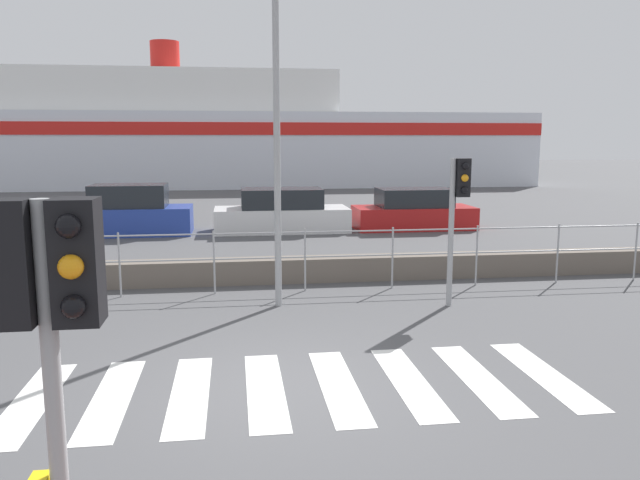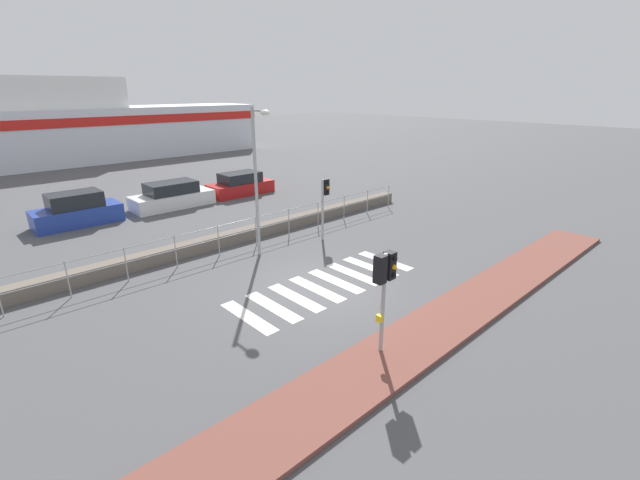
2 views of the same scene
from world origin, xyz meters
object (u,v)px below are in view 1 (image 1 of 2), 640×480
streetlamp (277,107)px  parked_car_red (414,212)px  traffic_light_far (458,198)px  parked_car_blue (130,213)px  ferry_boat (226,138)px  parked_car_white (282,213)px  traffic_light_near (47,308)px

streetlamp → parked_car_red: bearing=61.1°
traffic_light_far → parked_car_blue: (-7.26, 9.80, -1.29)m
traffic_light_far → parked_car_blue: traffic_light_far is taller
ferry_boat → traffic_light_far: bearing=-81.8°
streetlamp → ferry_boat: 30.37m
traffic_light_far → parked_car_white: traffic_light_far is taller
ferry_boat → parked_car_white: bearing=-84.6°
traffic_light_far → parked_car_red: size_ratio=0.66×
traffic_light_near → traffic_light_far: size_ratio=1.01×
parked_car_blue → parked_car_white: (4.85, -0.00, -0.08)m
traffic_light_far → parked_car_blue: size_ratio=0.69×
ferry_boat → streetlamp: bearing=-87.7°
parked_car_white → ferry_boat: bearing=95.4°
streetlamp → parked_car_blue: (-4.07, 9.56, -2.87)m
streetlamp → parked_car_blue: 10.78m
traffic_light_far → ferry_boat: ferry_boat is taller
streetlamp → traffic_light_far: bearing=-4.3°
traffic_light_near → parked_car_red: size_ratio=0.67×
traffic_light_far → ferry_boat: size_ratio=0.07×
traffic_light_far → parked_car_white: 10.18m
ferry_boat → parked_car_red: ferry_boat is taller
traffic_light_near → ferry_boat: bearing=89.1°
traffic_light_near → ferry_boat: size_ratio=0.07×
ferry_boat → parked_car_blue: 21.12m
traffic_light_near → parked_car_white: (2.56, 17.00, -1.50)m
traffic_light_near → streetlamp: streetlamp is taller
traffic_light_far → streetlamp: 3.57m
streetlamp → parked_car_white: bearing=85.3°
parked_car_white → parked_car_red: bearing=0.0°
parked_car_blue → parked_car_red: (9.34, 0.00, -0.10)m
traffic_light_far → streetlamp: bearing=175.7°
traffic_light_near → parked_car_white: 17.26m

